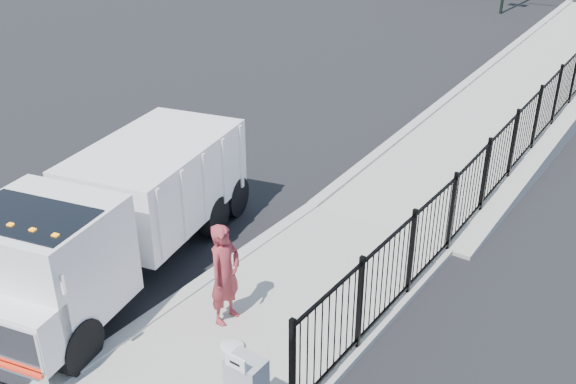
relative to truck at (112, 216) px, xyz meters
The scene contains 9 objects.
ground 2.35m from the truck, 26.19° to the left, with size 120.00×120.00×0.00m, color black.
sidewalk 4.02m from the truck, 18.25° to the right, with size 3.55×12.00×0.12m, color #9E998E.
curb 2.45m from the truck, 35.43° to the right, with size 0.30×12.00×0.16m, color #ADAAA3.
ramp 17.30m from the truck, 77.31° to the left, with size 3.95×24.00×1.70m, color #9E998E.
iron_fence 13.85m from the truck, 67.87° to the left, with size 0.10×28.00×1.80m, color black.
truck is the anchor object (origin of this frame).
worker 2.87m from the truck, ahead, with size 0.72×0.48×1.99m, color maroon.
arrow_sign 5.13m from the truck, 21.94° to the right, with size 0.35×0.04×0.22m, color white.
debris 3.72m from the truck, ahead, with size 0.43×0.43×0.11m, color silver.
Camera 1 is at (7.68, -7.94, 7.60)m, focal length 40.00 mm.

